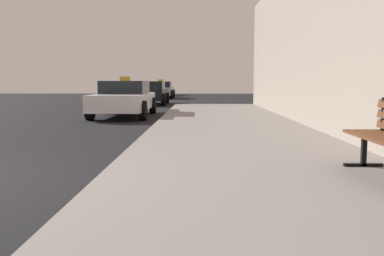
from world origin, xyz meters
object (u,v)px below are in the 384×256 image
car_black (149,93)px  car_white (125,98)px  car_silver (160,90)px  car_yellow (160,88)px

car_black → car_white: bearing=90.6°
car_white → car_black: (-0.09, 8.12, -0.00)m
car_silver → car_yellow: (-0.67, 6.81, -0.00)m
car_white → car_silver: 16.87m
car_black → car_silver: car_silver is taller
car_black → car_silver: bearing=-88.7°
car_silver → car_yellow: 6.84m
car_black → car_silver: size_ratio=0.97×
car_black → car_yellow: bearing=-86.8°
car_yellow → car_black: bearing=93.2°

